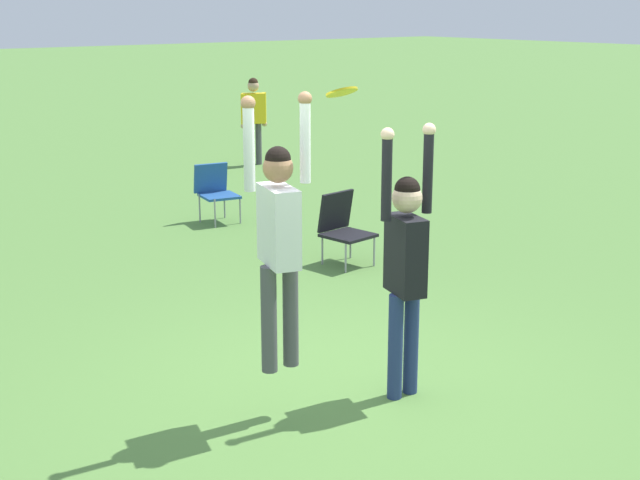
% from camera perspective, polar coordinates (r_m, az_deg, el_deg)
% --- Properties ---
extents(ground_plane, '(120.00, 120.00, 0.00)m').
position_cam_1_polar(ground_plane, '(7.52, 1.19, -9.43)').
color(ground_plane, '#56843D').
extents(person_jumping, '(0.60, 0.48, 2.08)m').
position_cam_1_polar(person_jumping, '(6.54, -2.66, 0.77)').
color(person_jumping, '#4C4C51').
rests_on(person_jumping, ground_plane).
extents(person_defending, '(0.54, 0.43, 2.21)m').
position_cam_1_polar(person_defending, '(7.02, 5.50, -1.03)').
color(person_defending, navy).
rests_on(person_defending, ground_plane).
extents(frisbee, '(0.24, 0.23, 0.10)m').
position_cam_1_polar(frisbee, '(6.46, 1.40, 9.44)').
color(frisbee, yellow).
extents(camping_chair_0, '(0.59, 0.64, 0.88)m').
position_cam_1_polar(camping_chair_0, '(10.87, 1.45, 0.99)').
color(camping_chair_0, gray).
rests_on(camping_chair_0, ground_plane).
extents(camping_chair_1, '(0.59, 0.63, 0.85)m').
position_cam_1_polar(camping_chair_1, '(13.09, -6.70, 3.28)').
color(camping_chair_1, gray).
rests_on(camping_chair_1, ground_plane).
extents(person_spectator_near, '(0.61, 0.40, 1.71)m').
position_cam_1_polar(person_spectator_near, '(17.68, -4.26, 8.12)').
color(person_spectator_near, '#4C4C51').
rests_on(person_spectator_near, ground_plane).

